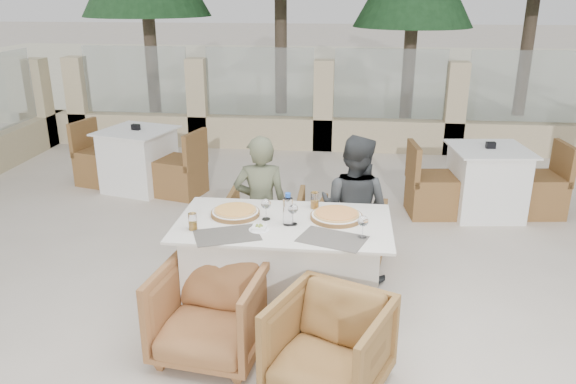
# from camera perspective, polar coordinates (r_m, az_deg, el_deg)

# --- Properties ---
(ground) EXTENTS (80.00, 80.00, 0.00)m
(ground) POSITION_cam_1_polar(r_m,az_deg,el_deg) (4.58, 0.28, -11.73)
(ground) COLOR beige
(ground) RESTS_ON ground
(sand_patch) EXTENTS (30.00, 16.00, 0.01)m
(sand_patch) POSITION_cam_1_polar(r_m,az_deg,el_deg) (18.05, 5.11, 12.17)
(sand_patch) COLOR #EDE7C2
(sand_patch) RESTS_ON ground
(perimeter_wall_far) EXTENTS (10.00, 0.34, 1.60)m
(perimeter_wall_far) POSITION_cam_1_polar(r_m,az_deg,el_deg) (8.84, 3.64, 9.39)
(perimeter_wall_far) COLOR beige
(perimeter_wall_far) RESTS_ON ground
(dining_table) EXTENTS (1.60, 0.90, 0.77)m
(dining_table) POSITION_cam_1_polar(r_m,az_deg,el_deg) (4.35, -0.44, -7.73)
(dining_table) COLOR silver
(dining_table) RESTS_ON ground
(placemat_near_left) EXTENTS (0.53, 0.45, 0.00)m
(placemat_near_left) POSITION_cam_1_polar(r_m,az_deg,el_deg) (3.99, -6.22, -4.37)
(placemat_near_left) COLOR #514D46
(placemat_near_left) RESTS_ON dining_table
(placemat_near_right) EXTENTS (0.52, 0.43, 0.00)m
(placemat_near_right) POSITION_cam_1_polar(r_m,az_deg,el_deg) (3.92, 4.51, -4.77)
(placemat_near_right) COLOR #5B564E
(placemat_near_right) RESTS_ON dining_table
(pizza_left) EXTENTS (0.41, 0.41, 0.05)m
(pizza_left) POSITION_cam_1_polar(r_m,az_deg,el_deg) (4.32, -5.37, -2.05)
(pizza_left) COLOR orange
(pizza_left) RESTS_ON dining_table
(pizza_right) EXTENTS (0.47, 0.47, 0.05)m
(pizza_right) POSITION_cam_1_polar(r_m,az_deg,el_deg) (4.26, 4.94, -2.39)
(pizza_right) COLOR #D65B1D
(pizza_right) RESTS_ON dining_table
(water_bottle) EXTENTS (0.08, 0.08, 0.25)m
(water_bottle) POSITION_cam_1_polar(r_m,az_deg,el_deg) (4.10, -0.01, -1.74)
(water_bottle) COLOR #BAD4F5
(water_bottle) RESTS_ON dining_table
(wine_glass_centre) EXTENTS (0.09, 0.09, 0.18)m
(wine_glass_centre) POSITION_cam_1_polar(r_m,az_deg,el_deg) (4.20, -2.25, -1.64)
(wine_glass_centre) COLOR silver
(wine_glass_centre) RESTS_ON dining_table
(wine_glass_near) EXTENTS (0.10, 0.10, 0.18)m
(wine_glass_near) POSITION_cam_1_polar(r_m,az_deg,el_deg) (4.11, 0.51, -2.14)
(wine_glass_near) COLOR white
(wine_glass_near) RESTS_ON dining_table
(wine_glass_corner) EXTENTS (0.09, 0.09, 0.18)m
(wine_glass_corner) POSITION_cam_1_polar(r_m,az_deg,el_deg) (3.93, 7.61, -3.39)
(wine_glass_corner) COLOR white
(wine_glass_corner) RESTS_ON dining_table
(beer_glass_left) EXTENTS (0.06, 0.06, 0.13)m
(beer_glass_left) POSITION_cam_1_polar(r_m,az_deg,el_deg) (4.09, -9.66, -2.98)
(beer_glass_left) COLOR orange
(beer_glass_left) RESTS_ON dining_table
(beer_glass_right) EXTENTS (0.09, 0.09, 0.13)m
(beer_glass_right) POSITION_cam_1_polar(r_m,az_deg,el_deg) (4.43, 2.73, -0.86)
(beer_glass_right) COLOR orange
(beer_glass_right) RESTS_ON dining_table
(olive_dish) EXTENTS (0.13, 0.13, 0.04)m
(olive_dish) POSITION_cam_1_polar(r_m,az_deg,el_deg) (4.04, -2.95, -3.62)
(olive_dish) COLOR white
(olive_dish) RESTS_ON dining_table
(armchair_far_left) EXTENTS (0.70, 0.72, 0.65)m
(armchair_far_left) POSITION_cam_1_polar(r_m,az_deg,el_deg) (5.25, -2.31, -3.43)
(armchair_far_left) COLOR olive
(armchair_far_left) RESTS_ON ground
(armchair_far_right) EXTENTS (0.70, 0.71, 0.57)m
(armchair_far_right) POSITION_cam_1_polar(r_m,az_deg,el_deg) (5.21, 6.30, -4.22)
(armchair_far_right) COLOR brown
(armchair_far_right) RESTS_ON ground
(armchair_near_left) EXTENTS (0.80, 0.82, 0.66)m
(armchair_near_left) POSITION_cam_1_polar(r_m,az_deg,el_deg) (3.95, -7.81, -11.92)
(armchair_near_left) COLOR #976136
(armchair_near_left) RESTS_ON ground
(armchair_near_right) EXTENTS (0.88, 0.89, 0.63)m
(armchair_near_right) POSITION_cam_1_polar(r_m,az_deg,el_deg) (3.63, 4.18, -15.35)
(armchair_near_right) COLOR olive
(armchair_near_right) RESTS_ON ground
(diner_left) EXTENTS (0.49, 0.35, 1.27)m
(diner_left) POSITION_cam_1_polar(r_m,az_deg,el_deg) (4.84, -2.77, -1.55)
(diner_left) COLOR #595D44
(diner_left) RESTS_ON ground
(diner_right) EXTENTS (0.77, 0.69, 1.29)m
(diner_right) POSITION_cam_1_polar(r_m,az_deg,el_deg) (4.81, 6.71, -1.71)
(diner_right) COLOR #36393B
(diner_right) RESTS_ON ground
(bg_table_a) EXTENTS (1.80, 1.22, 0.77)m
(bg_table_a) POSITION_cam_1_polar(r_m,az_deg,el_deg) (7.32, -14.92, 3.19)
(bg_table_a) COLOR white
(bg_table_a) RESTS_ON ground
(bg_table_b) EXTENTS (1.72, 1.00, 0.77)m
(bg_table_b) POSITION_cam_1_polar(r_m,az_deg,el_deg) (6.64, 19.48, 1.00)
(bg_table_b) COLOR white
(bg_table_b) RESTS_ON ground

